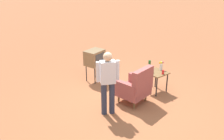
{
  "coord_description": "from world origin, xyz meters",
  "views": [
    {
      "loc": [
        4.04,
        4.45,
        3.46
      ],
      "look_at": [
        -0.19,
        -0.94,
        0.65
      ],
      "focal_mm": 40.24,
      "sensor_mm": 36.0,
      "label": 1
    }
  ],
  "objects_px": {
    "tv_on_stand": "(95,58)",
    "person_standing": "(108,80)",
    "flower_vase": "(161,65)",
    "side_table": "(157,75)",
    "bottle_wine_green": "(149,66)",
    "armchair": "(136,86)",
    "soda_can_red": "(163,72)"
  },
  "relations": [
    {
      "from": "armchair",
      "to": "side_table",
      "type": "bearing_deg",
      "value": -172.81
    },
    {
      "from": "tv_on_stand",
      "to": "soda_can_red",
      "type": "height_order",
      "value": "tv_on_stand"
    },
    {
      "from": "person_standing",
      "to": "soda_can_red",
      "type": "relative_size",
      "value": 13.44
    },
    {
      "from": "tv_on_stand",
      "to": "bottle_wine_green",
      "type": "bearing_deg",
      "value": 118.93
    },
    {
      "from": "armchair",
      "to": "flower_vase",
      "type": "relative_size",
      "value": 4.0
    },
    {
      "from": "person_standing",
      "to": "bottle_wine_green",
      "type": "relative_size",
      "value": 5.12
    },
    {
      "from": "armchair",
      "to": "bottle_wine_green",
      "type": "height_order",
      "value": "armchair"
    },
    {
      "from": "side_table",
      "to": "soda_can_red",
      "type": "xyz_separation_m",
      "value": [
        -0.02,
        0.21,
        0.15
      ]
    },
    {
      "from": "armchair",
      "to": "bottle_wine_green",
      "type": "xyz_separation_m",
      "value": [
        -0.86,
        -0.34,
        0.29
      ]
    },
    {
      "from": "side_table",
      "to": "tv_on_stand",
      "type": "xyz_separation_m",
      "value": [
        0.97,
        -1.8,
        0.25
      ]
    },
    {
      "from": "side_table",
      "to": "person_standing",
      "type": "bearing_deg",
      "value": 2.85
    },
    {
      "from": "side_table",
      "to": "tv_on_stand",
      "type": "height_order",
      "value": "tv_on_stand"
    },
    {
      "from": "side_table",
      "to": "tv_on_stand",
      "type": "relative_size",
      "value": 0.61
    },
    {
      "from": "side_table",
      "to": "flower_vase",
      "type": "relative_size",
      "value": 2.35
    },
    {
      "from": "armchair",
      "to": "tv_on_stand",
      "type": "height_order",
      "value": "armchair"
    },
    {
      "from": "tv_on_stand",
      "to": "person_standing",
      "type": "bearing_deg",
      "value": 64.46
    },
    {
      "from": "bottle_wine_green",
      "to": "flower_vase",
      "type": "xyz_separation_m",
      "value": [
        -0.32,
        0.17,
        -0.01
      ]
    },
    {
      "from": "armchair",
      "to": "tv_on_stand",
      "type": "distance_m",
      "value": 1.94
    },
    {
      "from": "armchair",
      "to": "soda_can_red",
      "type": "bearing_deg",
      "value": 174.98
    },
    {
      "from": "person_standing",
      "to": "soda_can_red",
      "type": "xyz_separation_m",
      "value": [
        -1.89,
        0.11,
        -0.25
      ]
    },
    {
      "from": "side_table",
      "to": "person_standing",
      "type": "relative_size",
      "value": 0.38
    },
    {
      "from": "person_standing",
      "to": "flower_vase",
      "type": "relative_size",
      "value": 6.19
    },
    {
      "from": "flower_vase",
      "to": "tv_on_stand",
      "type": "bearing_deg",
      "value": -55.66
    },
    {
      "from": "soda_can_red",
      "to": "flower_vase",
      "type": "distance_m",
      "value": 0.34
    },
    {
      "from": "soda_can_red",
      "to": "person_standing",
      "type": "bearing_deg",
      "value": -3.41
    },
    {
      "from": "person_standing",
      "to": "soda_can_red",
      "type": "distance_m",
      "value": 1.91
    },
    {
      "from": "side_table",
      "to": "tv_on_stand",
      "type": "distance_m",
      "value": 2.06
    },
    {
      "from": "bottle_wine_green",
      "to": "flower_vase",
      "type": "relative_size",
      "value": 1.21
    },
    {
      "from": "bottle_wine_green",
      "to": "flower_vase",
      "type": "distance_m",
      "value": 0.36
    },
    {
      "from": "armchair",
      "to": "soda_can_red",
      "type": "distance_m",
      "value": 1.0
    },
    {
      "from": "soda_can_red",
      "to": "tv_on_stand",
      "type": "bearing_deg",
      "value": -63.68
    },
    {
      "from": "tv_on_stand",
      "to": "soda_can_red",
      "type": "distance_m",
      "value": 2.24
    }
  ]
}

